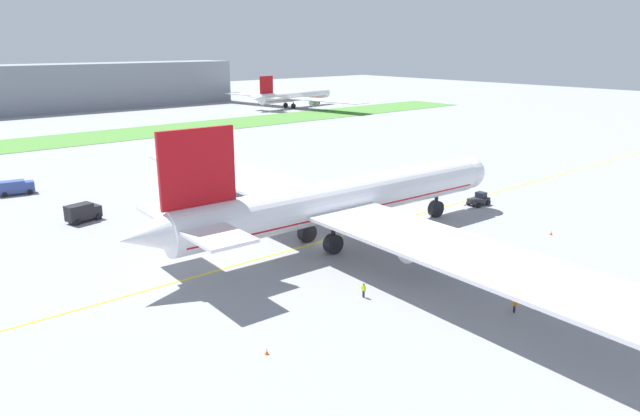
# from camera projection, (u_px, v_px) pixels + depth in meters

# --- Properties ---
(ground_plane) EXTENTS (600.00, 600.00, 0.00)m
(ground_plane) POSITION_uv_depth(u_px,v_px,m) (326.00, 243.00, 77.46)
(ground_plane) COLOR gray
(ground_plane) RESTS_ON ground
(apron_taxi_line) EXTENTS (280.00, 0.36, 0.01)m
(apron_taxi_line) POSITION_uv_depth(u_px,v_px,m) (322.00, 241.00, 78.07)
(apron_taxi_line) COLOR yellow
(apron_taxi_line) RESTS_ON ground
(grass_median_strip) EXTENTS (320.00, 24.00, 0.10)m
(grass_median_strip) POSITION_uv_depth(u_px,v_px,m) (64.00, 140.00, 158.62)
(grass_median_strip) COLOR #4C8438
(grass_median_strip) RESTS_ON ground
(airliner_foreground) EXTENTS (58.68, 94.49, 17.14)m
(airliner_foreground) POSITION_uv_depth(u_px,v_px,m) (338.00, 201.00, 75.99)
(airliner_foreground) COLOR white
(airliner_foreground) RESTS_ON ground
(pushback_tug) EXTENTS (5.45, 2.49, 2.13)m
(pushback_tug) POSITION_uv_depth(u_px,v_px,m) (479.00, 199.00, 95.24)
(pushback_tug) COLOR #26262B
(pushback_tug) RESTS_ON ground
(ground_crew_wingwalker_port) EXTENTS (0.53, 0.45, 1.72)m
(ground_crew_wingwalker_port) POSITION_uv_depth(u_px,v_px,m) (441.00, 233.00, 78.11)
(ground_crew_wingwalker_port) COLOR black
(ground_crew_wingwalker_port) RESTS_ON ground
(ground_crew_marshaller_front) EXTENTS (0.26, 0.56, 1.61)m
(ground_crew_marshaller_front) POSITION_uv_depth(u_px,v_px,m) (364.00, 289.00, 60.59)
(ground_crew_marshaller_front) COLOR black
(ground_crew_marshaller_front) RESTS_ON ground
(ground_crew_wingwalker_starboard) EXTENTS (0.40, 0.51, 1.59)m
(ground_crew_wingwalker_starboard) POSITION_uv_depth(u_px,v_px,m) (515.00, 304.00, 57.15)
(ground_crew_wingwalker_starboard) COLOR black
(ground_crew_wingwalker_starboard) RESTS_ON ground
(traffic_cone_near_nose) EXTENTS (0.36, 0.36, 0.58)m
(traffic_cone_near_nose) POSITION_uv_depth(u_px,v_px,m) (551.00, 233.00, 80.69)
(traffic_cone_near_nose) COLOR #F2590C
(traffic_cone_near_nose) RESTS_ON ground
(traffic_cone_starboard_wing) EXTENTS (0.36, 0.36, 0.58)m
(traffic_cone_starboard_wing) POSITION_uv_depth(u_px,v_px,m) (267.00, 351.00, 49.68)
(traffic_cone_starboard_wing) COLOR #F2590C
(traffic_cone_starboard_wing) RESTS_ON ground
(service_truck_baggage_loader) EXTENTS (5.38, 3.20, 2.78)m
(service_truck_baggage_loader) POSITION_uv_depth(u_px,v_px,m) (83.00, 212.00, 86.29)
(service_truck_baggage_loader) COLOR black
(service_truck_baggage_loader) RESTS_ON ground
(service_truck_fuel_bowser) EXTENTS (5.96, 4.01, 2.60)m
(service_truck_fuel_bowser) POSITION_uv_depth(u_px,v_px,m) (226.00, 170.00, 115.28)
(service_truck_fuel_bowser) COLOR white
(service_truck_fuel_bowser) RESTS_ON ground
(service_truck_catering_van) EXTENTS (6.29, 3.27, 2.51)m
(service_truck_catering_van) POSITION_uv_depth(u_px,v_px,m) (15.00, 187.00, 101.74)
(service_truck_catering_van) COLOR #33478C
(service_truck_catering_van) RESTS_ON ground
(parked_airliner_far_right) EXTENTS (45.13, 73.20, 13.49)m
(parked_airliner_far_right) POSITION_uv_depth(u_px,v_px,m) (293.00, 97.00, 237.51)
(parked_airliner_far_right) COLOR white
(parked_airliner_far_right) RESTS_ON ground
(terminal_building) EXTENTS (125.93, 20.00, 18.00)m
(terminal_building) POSITION_uv_depth(u_px,v_px,m) (82.00, 87.00, 230.82)
(terminal_building) COLOR gray
(terminal_building) RESTS_ON ground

